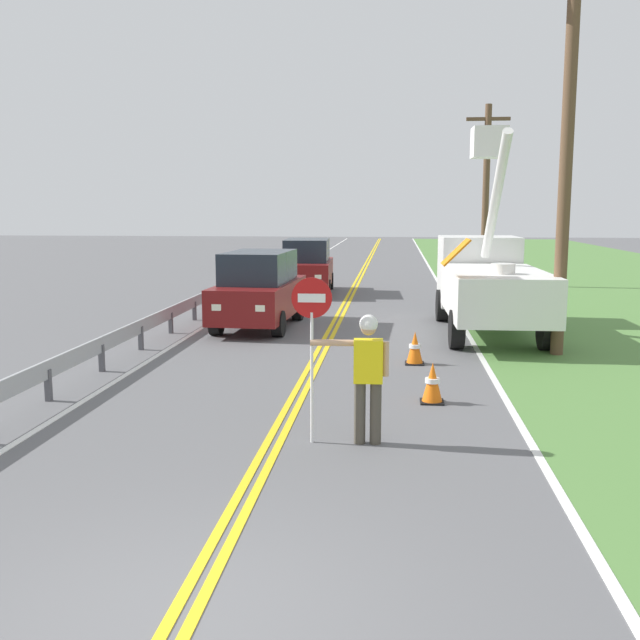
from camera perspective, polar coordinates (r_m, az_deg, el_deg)
ground_plane at (r=6.36m, az=-10.88°, el=-22.20°), size 160.00×160.00×0.00m
centerline_yellow_left at (r=25.48m, az=1.91°, el=1.41°), size 0.11×110.00×0.01m
centerline_yellow_right at (r=25.47m, az=2.32°, el=1.41°), size 0.11×110.00×0.01m
edge_line_right at (r=25.49m, az=10.22°, el=1.28°), size 0.12×110.00×0.01m
edge_line_left at (r=25.96m, az=-5.84°, el=1.51°), size 0.12×110.00×0.01m
flagger_worker at (r=10.04m, az=3.74°, el=-3.99°), size 1.09×0.25×1.83m
stop_sign_paddle at (r=9.95m, az=-0.65°, el=-0.20°), size 0.56×0.04×2.33m
utility_bucket_truck at (r=19.77m, az=13.02°, el=3.17°), size 2.67×6.84×5.39m
oncoming_suv_nearest at (r=20.05m, az=-4.80°, el=2.43°), size 2.07×4.67×2.10m
oncoming_suv_second at (r=28.12m, az=-1.02°, el=4.27°), size 2.09×4.69×2.10m
utility_pole_near at (r=16.96m, az=18.80°, el=12.01°), size 1.80×0.28×8.35m
utility_pole_mid at (r=31.74m, az=12.91°, el=9.78°), size 1.80×0.28×7.54m
traffic_cone_lead at (r=12.43m, az=8.83°, el=-4.94°), size 0.40×0.40×0.70m
traffic_cone_mid at (r=15.44m, az=7.47°, el=-2.23°), size 0.40×0.40×0.70m
guardrail_left_shoulder at (r=22.73m, az=-9.09°, el=1.72°), size 0.10×32.00×0.71m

